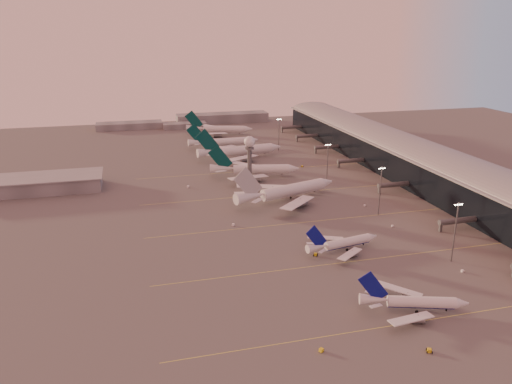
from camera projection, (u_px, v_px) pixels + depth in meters
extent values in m
plane|color=#4E4C4C|center=(315.00, 279.00, 185.45)|extent=(700.00, 700.00, 0.00)
cube|color=#E4DE50|center=(442.00, 318.00, 160.60)|extent=(180.00, 0.25, 0.02)
cube|color=#E4DE50|center=(376.00, 258.00, 201.94)|extent=(180.00, 0.25, 0.02)
cube|color=#E4DE50|center=(332.00, 219.00, 243.27)|extent=(180.00, 0.25, 0.02)
cube|color=#E4DE50|center=(301.00, 192.00, 284.61)|extent=(180.00, 0.25, 0.02)
cube|color=#E4DE50|center=(275.00, 169.00, 330.54)|extent=(180.00, 0.25, 0.02)
cube|color=black|center=(414.00, 163.00, 309.99)|extent=(36.00, 360.00, 18.00)
cylinder|color=gray|center=(415.00, 149.00, 307.19)|extent=(10.08, 360.00, 10.08)
cube|color=gray|center=(415.00, 149.00, 307.12)|extent=(40.00, 362.00, 0.80)
cylinder|color=#53565B|center=(460.00, 220.00, 229.74)|extent=(22.00, 2.80, 2.80)
cube|color=#53565B|center=(441.00, 227.00, 228.02)|extent=(1.20, 1.20, 4.40)
cylinder|color=#53565B|center=(396.00, 184.00, 283.01)|extent=(22.00, 2.80, 2.80)
cube|color=#53565B|center=(379.00, 190.00, 281.30)|extent=(1.20, 1.20, 4.40)
cylinder|color=#53565B|center=(353.00, 160.00, 334.45)|extent=(22.00, 2.80, 2.80)
cube|color=#53565B|center=(339.00, 165.00, 332.73)|extent=(1.20, 1.20, 4.40)
cylinder|color=#53565B|center=(328.00, 147.00, 373.03)|extent=(22.00, 2.80, 2.80)
cube|color=#53565B|center=(316.00, 151.00, 371.31)|extent=(1.20, 1.20, 4.40)
cylinder|color=#53565B|center=(309.00, 136.00, 411.61)|extent=(22.00, 2.80, 2.80)
cube|color=#53565B|center=(297.00, 139.00, 409.89)|extent=(1.20, 1.20, 4.40)
cylinder|color=#53565B|center=(293.00, 127.00, 448.36)|extent=(22.00, 2.80, 2.80)
cube|color=#53565B|center=(282.00, 130.00, 446.64)|extent=(1.20, 1.20, 4.40)
cube|color=slate|center=(28.00, 185.00, 283.59)|extent=(80.00, 25.00, 8.00)
cube|color=gray|center=(27.00, 178.00, 282.28)|extent=(82.00, 27.00, 0.60)
cylinder|color=#53565B|center=(250.00, 167.00, 293.47)|extent=(2.60, 2.60, 22.00)
cylinder|color=#53565B|center=(249.00, 148.00, 289.89)|extent=(5.20, 5.20, 1.20)
sphere|color=silver|center=(249.00, 142.00, 288.68)|extent=(6.40, 6.40, 6.40)
cylinder|color=#53565B|center=(249.00, 135.00, 287.52)|extent=(0.16, 0.16, 2.00)
cylinder|color=#53565B|center=(455.00, 232.00, 195.68)|extent=(0.56, 0.56, 25.00)
cube|color=#53565B|center=(459.00, 204.00, 191.95)|extent=(3.60, 0.25, 0.25)
sphere|color=#FFEABF|center=(455.00, 205.00, 191.71)|extent=(0.56, 0.56, 0.56)
sphere|color=#FFEABF|center=(457.00, 205.00, 191.95)|extent=(0.56, 0.56, 0.56)
sphere|color=#FFEABF|center=(460.00, 204.00, 192.19)|extent=(0.56, 0.56, 0.56)
sphere|color=#FFEABF|center=(462.00, 204.00, 192.44)|extent=(0.56, 0.56, 0.56)
cylinder|color=#53565B|center=(380.00, 191.00, 245.47)|extent=(0.56, 0.56, 25.00)
cube|color=#53565B|center=(382.00, 168.00, 241.74)|extent=(3.60, 0.25, 0.25)
sphere|color=#FFEABF|center=(379.00, 169.00, 241.50)|extent=(0.56, 0.56, 0.56)
sphere|color=#FFEABF|center=(381.00, 168.00, 241.74)|extent=(0.56, 0.56, 0.56)
sphere|color=#FFEABF|center=(383.00, 168.00, 241.98)|extent=(0.56, 0.56, 0.56)
sphere|color=#FFEABF|center=(385.00, 168.00, 242.23)|extent=(0.56, 0.56, 0.56)
cylinder|color=#53565B|center=(327.00, 164.00, 294.78)|extent=(0.56, 0.56, 25.00)
cube|color=#53565B|center=(328.00, 144.00, 291.04)|extent=(3.60, 0.25, 0.25)
sphere|color=#FFEABF|center=(326.00, 145.00, 290.80)|extent=(0.56, 0.56, 0.56)
sphere|color=#FFEABF|center=(327.00, 145.00, 291.04)|extent=(0.56, 0.56, 0.56)
sphere|color=#FFEABF|center=(329.00, 145.00, 291.29)|extent=(0.56, 0.56, 0.56)
sphere|color=#FFEABF|center=(331.00, 145.00, 291.53)|extent=(0.56, 0.56, 0.56)
cylinder|color=#53565B|center=(279.00, 135.00, 376.96)|extent=(0.56, 0.56, 25.00)
cube|color=#53565B|center=(279.00, 119.00, 373.22)|extent=(3.60, 0.25, 0.25)
sphere|color=#FFEABF|center=(277.00, 119.00, 372.98)|extent=(0.56, 0.56, 0.56)
sphere|color=#FFEABF|center=(278.00, 119.00, 373.23)|extent=(0.56, 0.56, 0.56)
sphere|color=#FFEABF|center=(280.00, 119.00, 373.47)|extent=(0.56, 0.56, 0.56)
sphere|color=#FFEABF|center=(281.00, 119.00, 373.71)|extent=(0.56, 0.56, 0.56)
cube|color=slate|center=(130.00, 125.00, 463.85)|extent=(60.00, 18.00, 6.00)
cube|color=slate|center=(222.00, 118.00, 494.48)|extent=(90.00, 20.00, 9.00)
cube|color=slate|center=(185.00, 125.00, 466.99)|extent=(40.00, 15.00, 5.00)
cylinder|color=silver|center=(421.00, 303.00, 163.13)|extent=(21.95, 10.40, 3.73)
cylinder|color=navy|center=(421.00, 306.00, 163.39)|extent=(21.21, 9.27, 2.68)
cone|color=silver|center=(462.00, 305.00, 162.39)|extent=(5.19, 4.87, 3.73)
cone|color=silver|center=(373.00, 301.00, 163.86)|extent=(9.88, 6.41, 3.73)
cube|color=silver|center=(411.00, 320.00, 154.93)|extent=(16.23, 6.29, 1.17)
cylinder|color=slate|center=(417.00, 321.00, 157.37)|extent=(4.78, 3.63, 2.42)
cube|color=slate|center=(418.00, 318.00, 157.04)|extent=(0.36, 0.32, 1.49)
cube|color=silver|center=(398.00, 291.00, 172.33)|extent=(13.60, 13.98, 1.17)
cylinder|color=slate|center=(407.00, 299.00, 170.65)|extent=(4.78, 3.63, 2.42)
cube|color=slate|center=(408.00, 296.00, 170.33)|extent=(0.36, 0.32, 1.49)
cube|color=navy|center=(373.00, 288.00, 162.45)|extent=(9.82, 3.53, 11.11)
cube|color=silver|center=(376.00, 307.00, 159.81)|extent=(4.41, 2.15, 0.25)
cube|color=silver|center=(371.00, 294.00, 167.85)|extent=(4.14, 4.09, 0.25)
cylinder|color=black|center=(446.00, 311.00, 163.45)|extent=(0.49, 0.49, 0.98)
cylinder|color=black|center=(413.00, 306.00, 166.05)|extent=(1.18, 0.80, 1.08)
cylinder|color=black|center=(417.00, 313.00, 161.96)|extent=(1.18, 0.80, 1.08)
cylinder|color=silver|center=(348.00, 243.00, 209.30)|extent=(21.79, 7.48, 3.66)
cylinder|color=navy|center=(348.00, 245.00, 209.55)|extent=(21.18, 6.39, 2.63)
cone|color=silver|center=(372.00, 238.00, 214.49)|extent=(4.75, 4.35, 3.66)
cone|color=silver|center=(317.00, 248.00, 202.97)|extent=(9.52, 5.22, 3.66)
cube|color=silver|center=(350.00, 255.00, 199.62)|extent=(14.41, 12.47, 1.15)
cylinder|color=slate|center=(352.00, 256.00, 203.03)|extent=(4.52, 3.09, 2.38)
cube|color=slate|center=(352.00, 253.00, 202.71)|extent=(0.33, 0.29, 1.46)
cube|color=silver|center=(325.00, 239.00, 215.09)|extent=(15.90, 8.13, 1.15)
cylinder|color=slate|center=(333.00, 243.00, 214.85)|extent=(4.52, 3.09, 2.38)
cube|color=slate|center=(333.00, 241.00, 214.53)|extent=(0.33, 0.29, 1.46)
cube|color=navy|center=(316.00, 238.00, 201.38)|extent=(9.93, 2.14, 10.90)
cube|color=silver|center=(322.00, 252.00, 199.38)|extent=(4.27, 3.72, 0.24)
cube|color=silver|center=(312.00, 244.00, 206.53)|extent=(4.42, 2.62, 0.24)
cylinder|color=black|center=(363.00, 245.00, 213.39)|extent=(0.48, 0.48, 0.96)
cylinder|color=black|center=(341.00, 247.00, 211.18)|extent=(1.13, 0.66, 1.06)
cylinder|color=black|center=(347.00, 251.00, 207.54)|extent=(1.13, 0.66, 1.06)
cylinder|color=silver|center=(293.00, 191.00, 271.46)|extent=(39.50, 17.98, 6.17)
cylinder|color=silver|center=(293.00, 194.00, 271.89)|extent=(38.22, 16.09, 4.45)
cone|color=silver|center=(326.00, 185.00, 283.56)|extent=(9.17, 8.22, 6.17)
cone|color=silver|center=(250.00, 199.00, 256.83)|extent=(17.66, 10.95, 6.17)
cube|color=silver|center=(297.00, 205.00, 253.71)|extent=(24.47, 24.92, 1.83)
cylinder|color=slate|center=(300.00, 206.00, 260.05)|extent=(8.51, 6.16, 4.01)
cube|color=slate|center=(300.00, 203.00, 259.60)|extent=(0.36, 0.33, 2.47)
cube|color=silver|center=(262.00, 189.00, 279.99)|extent=(29.07, 11.47, 1.83)
cylinder|color=slate|center=(273.00, 193.00, 280.12)|extent=(8.51, 6.16, 4.01)
cube|color=slate|center=(273.00, 191.00, 279.67)|extent=(0.36, 0.33, 2.47)
cube|color=#ABAEB3|center=(248.00, 186.00, 254.13)|extent=(16.40, 5.57, 18.32)
cube|color=silver|center=(257.00, 203.00, 250.49)|extent=(7.50, 7.37, 0.25)
cube|color=silver|center=(241.00, 195.00, 262.73)|extent=(7.98, 3.92, 0.25)
cylinder|color=black|center=(314.00, 193.00, 280.34)|extent=(0.50, 0.50, 1.00)
cylinder|color=black|center=(286.00, 198.00, 272.74)|extent=(1.20, 0.81, 1.10)
cylinder|color=black|center=(291.00, 200.00, 269.23)|extent=(1.20, 0.81, 1.10)
cylinder|color=silver|center=(261.00, 171.00, 312.31)|extent=(35.05, 12.80, 5.59)
cylinder|color=silver|center=(261.00, 173.00, 312.70)|extent=(34.05, 11.12, 4.02)
cone|color=silver|center=(294.00, 170.00, 313.21)|extent=(7.74, 6.88, 5.59)
cone|color=silver|center=(222.00, 170.00, 311.02)|extent=(15.39, 8.54, 5.59)
cube|color=silver|center=(248.00, 179.00, 298.41)|extent=(25.80, 12.45, 1.65)
cylinder|color=slate|center=(255.00, 181.00, 302.58)|extent=(7.32, 4.97, 3.63)
cube|color=slate|center=(255.00, 179.00, 302.17)|extent=(0.33, 0.30, 2.24)
cube|color=silver|center=(247.00, 166.00, 326.08)|extent=(22.98, 20.70, 1.65)
cylinder|color=slate|center=(253.00, 171.00, 323.71)|extent=(7.32, 4.97, 3.63)
cube|color=slate|center=(253.00, 169.00, 323.30)|extent=(0.33, 0.30, 2.24)
cube|color=#043737|center=(220.00, 160.00, 308.91)|extent=(15.10, 3.58, 16.54)
cube|color=silver|center=(221.00, 173.00, 304.60)|extent=(7.11, 4.04, 0.24)
cube|color=silver|center=(222.00, 167.00, 317.34)|extent=(6.83, 6.13, 0.24)
cylinder|color=black|center=(282.00, 176.00, 313.97)|extent=(0.48, 0.48, 0.96)
cylinder|color=black|center=(256.00, 175.00, 315.27)|extent=(1.14, 0.70, 1.06)
cylinder|color=black|center=(257.00, 177.00, 311.24)|extent=(1.14, 0.70, 1.06)
cylinder|color=silver|center=(246.00, 152.00, 358.93)|extent=(39.76, 11.54, 6.33)
cylinder|color=silver|center=(246.00, 153.00, 359.37)|extent=(38.74, 9.68, 4.56)
cone|color=silver|center=(276.00, 149.00, 367.47)|extent=(8.38, 7.29, 6.33)
cone|color=silver|center=(209.00, 154.00, 348.52)|extent=(17.17, 8.48, 6.33)
cube|color=silver|center=(242.00, 160.00, 341.25)|extent=(27.00, 22.00, 1.87)
cylinder|color=slate|center=(246.00, 161.00, 347.24)|extent=(8.08, 5.10, 4.12)
cube|color=slate|center=(246.00, 159.00, 346.78)|extent=(0.36, 0.31, 2.53)
cube|color=silver|center=(226.00, 149.00, 370.24)|extent=(29.03, 16.08, 1.87)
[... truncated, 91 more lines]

